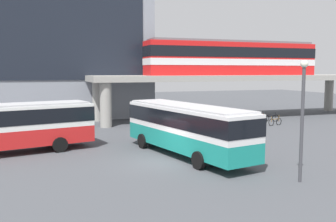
% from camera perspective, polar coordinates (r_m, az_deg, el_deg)
% --- Properties ---
extents(ground_plane, '(120.00, 120.00, 0.00)m').
position_cam_1_polar(ground_plane, '(31.47, -7.00, -3.67)').
color(ground_plane, '#47494F').
extents(station_building, '(28.14, 12.84, 16.19)m').
position_cam_1_polar(station_building, '(46.97, -21.32, 9.09)').
color(station_building, gray).
rests_on(station_building, ground_plane).
extents(elevated_platform, '(33.24, 6.38, 4.84)m').
position_cam_1_polar(elevated_platform, '(43.39, 10.44, 4.54)').
color(elevated_platform, '#9E9B93').
rests_on(elevated_platform, ground_plane).
extents(train, '(20.26, 2.96, 3.84)m').
position_cam_1_polar(train, '(43.12, 9.84, 8.01)').
color(train, red).
rests_on(train, elevated_platform).
extents(bus_main, '(4.70, 11.33, 3.22)m').
position_cam_1_polar(bus_main, '(23.44, 2.76, -2.07)').
color(bus_main, teal).
rests_on(bus_main, ground_plane).
extents(bus_secondary, '(11.33, 4.97, 3.22)m').
position_cam_1_polar(bus_secondary, '(25.99, -23.52, -1.76)').
color(bus_secondary, red).
rests_on(bus_secondary, ground_plane).
extents(bicycle_silver, '(1.79, 0.14, 1.04)m').
position_cam_1_polar(bicycle_silver, '(35.85, 7.37, -1.89)').
color(bicycle_silver, black).
rests_on(bicycle_silver, ground_plane).
extents(bicycle_red, '(1.77, 0.40, 1.04)m').
position_cam_1_polar(bicycle_red, '(37.70, 5.46, -1.47)').
color(bicycle_red, black).
rests_on(bicycle_red, ground_plane).
extents(bicycle_orange, '(1.79, 0.06, 1.04)m').
position_cam_1_polar(bicycle_orange, '(34.81, -0.64, -2.08)').
color(bicycle_orange, black).
rests_on(bicycle_orange, ground_plane).
extents(bicycle_green, '(1.78, 0.34, 1.04)m').
position_cam_1_polar(bicycle_green, '(38.81, 13.87, -1.41)').
color(bicycle_green, black).
rests_on(bicycle_green, ground_plane).
extents(bicycle_black, '(1.73, 0.59, 1.04)m').
position_cam_1_polar(bicycle_black, '(41.09, 15.33, -1.04)').
color(bicycle_black, black).
rests_on(bicycle_black, ground_plane).
extents(bicycle_brown, '(1.76, 0.43, 1.04)m').
position_cam_1_polar(bicycle_brown, '(38.22, 15.97, -1.58)').
color(bicycle_brown, black).
rests_on(bicycle_brown, ground_plane).
extents(pedestrian_by_bike_rack, '(0.37, 0.46, 1.76)m').
position_cam_1_polar(pedestrian_by_bike_rack, '(32.36, -2.09, -1.86)').
color(pedestrian_by_bike_rack, '#33663F').
rests_on(pedestrian_by_bike_rack, ground_plane).
extents(lamp_post, '(0.36, 0.36, 5.82)m').
position_cam_1_polar(lamp_post, '(18.79, 19.77, 0.09)').
color(lamp_post, '#3F3F44').
rests_on(lamp_post, ground_plane).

